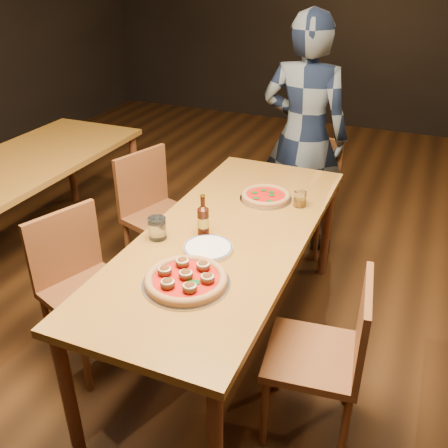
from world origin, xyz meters
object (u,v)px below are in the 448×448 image
at_px(beer_bottle, 203,221).
at_px(water_glass, 157,228).
at_px(table_left, 16,174).
at_px(chair_main_e, 313,355).
at_px(amber_glass, 300,199).
at_px(plate_stack, 208,249).
at_px(pizza_meatball, 186,279).
at_px(pizza_margherita, 266,196).
at_px(table_main, 228,244).
at_px(chair_end, 305,194).
at_px(diner, 304,136).
at_px(chair_main_sw, 164,217).
at_px(chair_main_nw, 90,292).

bearing_deg(beer_bottle, water_glass, -147.59).
height_order(table_left, chair_main_e, chair_main_e).
distance_m(chair_main_e, amber_glass, 0.94).
bearing_deg(chair_main_e, plate_stack, -112.83).
distance_m(pizza_meatball, plate_stack, 0.29).
relative_size(chair_main_e, pizza_margherita, 2.89).
xyz_separation_m(beer_bottle, amber_glass, (0.37, 0.51, -0.03)).
xyz_separation_m(chair_main_e, amber_glass, (-0.31, 0.81, 0.36)).
bearing_deg(water_glass, table_main, 33.25).
bearing_deg(table_main, pizza_margherita, 82.87).
distance_m(chair_main_e, chair_end, 1.71).
distance_m(beer_bottle, diner, 1.39).
bearing_deg(chair_main_sw, pizza_meatball, -127.55).
bearing_deg(table_main, diner, 87.95).
xyz_separation_m(beer_bottle, diner, (0.15, 1.38, 0.03)).
height_order(chair_end, pizza_margherita, chair_end).
xyz_separation_m(plate_stack, amber_glass, (0.28, 0.64, 0.03)).
relative_size(table_left, chair_end, 2.32).
distance_m(beer_bottle, amber_glass, 0.63).
bearing_deg(table_left, chair_main_e, -16.57).
xyz_separation_m(table_left, amber_glass, (1.96, 0.13, 0.12)).
xyz_separation_m(table_left, diner, (1.75, 1.01, 0.18)).
distance_m(table_main, chair_main_e, 0.72).
distance_m(table_left, chair_end, 2.06).
xyz_separation_m(table_main, amber_glass, (0.26, 0.43, 0.12)).
distance_m(plate_stack, beer_bottle, 0.18).
distance_m(amber_glass, diner, 0.91).
height_order(table_main, amber_glass, amber_glass).
height_order(pizza_margherita, amber_glass, amber_glass).
bearing_deg(chair_end, beer_bottle, -93.16).
bearing_deg(amber_glass, chair_end, 101.17).
bearing_deg(pizza_meatball, plate_stack, 95.30).
distance_m(table_left, pizza_margherita, 1.76).
height_order(chair_main_sw, plate_stack, chair_main_sw).
distance_m(table_left, beer_bottle, 1.65).
bearing_deg(chair_main_nw, table_left, 77.76).
height_order(table_main, chair_main_nw, chair_main_nw).
bearing_deg(table_main, chair_main_e, -33.43).
height_order(chair_main_nw, diner, diner).
bearing_deg(table_left, plate_stack, -16.85).
relative_size(table_left, diner, 1.16).
height_order(table_main, chair_main_e, chair_main_e).
bearing_deg(diner, chair_main_nw, 68.86).
distance_m(chair_main_nw, water_glass, 0.52).
relative_size(table_left, beer_bottle, 9.31).
xyz_separation_m(chair_main_sw, chair_main_e, (1.24, -0.87, -0.02)).
distance_m(chair_main_e, water_glass, 0.96).
relative_size(table_main, water_glass, 17.76).
bearing_deg(chair_main_sw, table_main, -108.39).
xyz_separation_m(table_left, beer_bottle, (1.60, -0.37, 0.15)).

